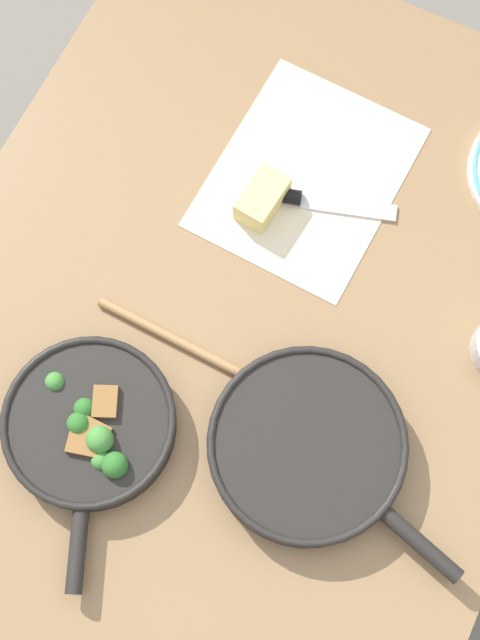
# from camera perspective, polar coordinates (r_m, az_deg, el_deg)

# --- Properties ---
(ground_plane) EXTENTS (14.00, 14.00, 0.00)m
(ground_plane) POSITION_cam_1_polar(r_m,az_deg,el_deg) (2.11, 0.00, -6.39)
(ground_plane) COLOR slate
(dining_table_red) EXTENTS (1.31, 0.97, 0.76)m
(dining_table_red) POSITION_cam_1_polar(r_m,az_deg,el_deg) (1.45, 0.00, -1.14)
(dining_table_red) COLOR olive
(dining_table_red) RESTS_ON ground_plane
(skillet_broccoli) EXTENTS (0.35, 0.26, 0.07)m
(skillet_broccoli) POSITION_cam_1_polar(r_m,az_deg,el_deg) (1.33, -9.58, -6.71)
(skillet_broccoli) COLOR black
(skillet_broccoli) RESTS_ON dining_table_red
(skillet_eggs) EXTENTS (0.29, 0.41, 0.05)m
(skillet_eggs) POSITION_cam_1_polar(r_m,az_deg,el_deg) (1.31, 4.39, -8.11)
(skillet_eggs) COLOR black
(skillet_eggs) RESTS_ON dining_table_red
(wooden_spoon) EXTENTS (0.04, 0.39, 0.02)m
(wooden_spoon) POSITION_cam_1_polar(r_m,az_deg,el_deg) (1.35, -0.34, -3.24)
(wooden_spoon) COLOR #A87A4C
(wooden_spoon) RESTS_ON dining_table_red
(parchment_sheet) EXTENTS (0.37, 0.30, 0.00)m
(parchment_sheet) POSITION_cam_1_polar(r_m,az_deg,el_deg) (1.48, 4.31, 9.13)
(parchment_sheet) COLOR beige
(parchment_sheet) RESTS_ON dining_table_red
(grater_knife) EXTENTS (0.09, 0.24, 0.02)m
(grater_knife) POSITION_cam_1_polar(r_m,az_deg,el_deg) (1.45, 3.90, 7.75)
(grater_knife) COLOR silver
(grater_knife) RESTS_ON dining_table_red
(cheese_block) EXTENTS (0.10, 0.06, 0.05)m
(cheese_block) POSITION_cam_1_polar(r_m,az_deg,el_deg) (1.43, 1.44, 7.77)
(cheese_block) COLOR #EFD67A
(cheese_block) RESTS_ON dining_table_red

